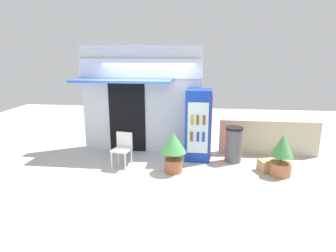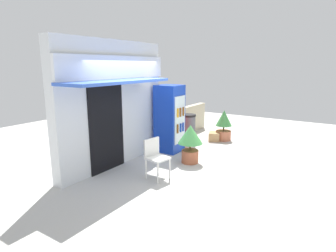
# 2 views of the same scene
# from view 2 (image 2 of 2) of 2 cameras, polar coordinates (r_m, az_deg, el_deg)

# --- Properties ---
(ground) EXTENTS (16.00, 16.00, 0.00)m
(ground) POSITION_cam_2_polar(r_m,az_deg,el_deg) (6.43, 0.54, -9.50)
(ground) COLOR beige
(storefront_building) EXTENTS (3.39, 1.11, 2.96)m
(storefront_building) POSITION_cam_2_polar(r_m,az_deg,el_deg) (6.71, -11.09, 4.78)
(storefront_building) COLOR silver
(storefront_building) RESTS_ON ground
(drink_cooler) EXTENTS (0.67, 0.71, 1.87)m
(drink_cooler) POSITION_cam_2_polar(r_m,az_deg,el_deg) (7.75, 0.38, 1.52)
(drink_cooler) COLOR #1438B2
(drink_cooler) RESTS_ON ground
(plastic_chair) EXTENTS (0.49, 0.48, 0.87)m
(plastic_chair) POSITION_cam_2_polar(r_m,az_deg,el_deg) (5.96, -2.64, -6.01)
(plastic_chair) COLOR silver
(plastic_chair) RESTS_ON ground
(potted_plant_near_shop) EXTENTS (0.61, 0.61, 0.96)m
(potted_plant_near_shop) POSITION_cam_2_polar(r_m,az_deg,el_deg) (6.89, 4.59, -2.84)
(potted_plant_near_shop) COLOR #AD5B3D
(potted_plant_near_shop) RESTS_ON ground
(potted_plant_curbside) EXTENTS (0.52, 0.52, 0.98)m
(potted_plant_curbside) POSITION_cam_2_polar(r_m,az_deg,el_deg) (9.15, 11.36, 0.36)
(potted_plant_curbside) COLOR #BC6B4C
(potted_plant_curbside) RESTS_ON ground
(trash_bin) EXTENTS (0.44, 0.44, 0.93)m
(trash_bin) POSITION_cam_2_polar(r_m,az_deg,el_deg) (8.58, 4.21, -0.63)
(trash_bin) COLOR #595960
(trash_bin) RESTS_ON ground
(stone_boundary_wall) EXTENTS (2.67, 0.20, 0.97)m
(stone_boundary_wall) POSITION_cam_2_polar(r_m,az_deg,el_deg) (9.75, 3.59, 1.09)
(stone_boundary_wall) COLOR beige
(stone_boundary_wall) RESTS_ON ground
(cardboard_box) EXTENTS (0.52, 0.46, 0.27)m
(cardboard_box) POSITION_cam_2_polar(r_m,az_deg,el_deg) (9.11, 9.48, -2.12)
(cardboard_box) COLOR tan
(cardboard_box) RESTS_ON ground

